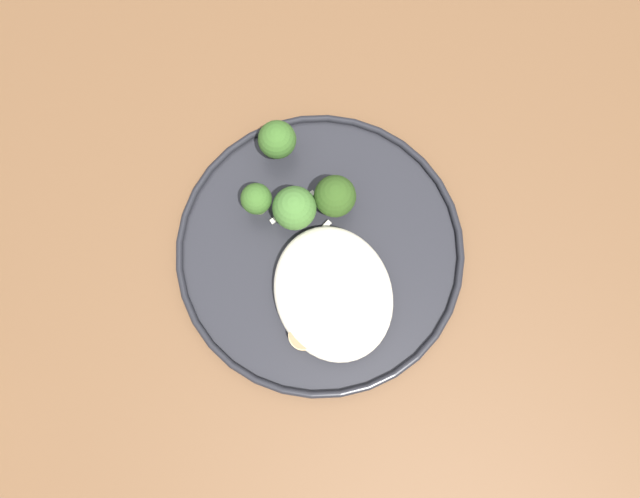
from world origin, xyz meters
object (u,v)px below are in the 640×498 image
seared_scallop_tilted_round (330,300)px  broccoli_floret_small_sprig (277,140)px  seared_scallop_rear_pale (296,303)px  broccoli_floret_front_edge (257,200)px  broccoli_floret_tall_stalk (335,197)px  seared_scallop_half_hidden (323,279)px  dinner_plate (320,251)px  broccoli_floret_near_rim (299,207)px  seared_scallop_tiny_bay (303,336)px

seared_scallop_tilted_round → broccoli_floret_small_sprig: broccoli_floret_small_sprig is taller
seared_scallop_rear_pale → broccoli_floret_front_edge: size_ratio=0.51×
seared_scallop_rear_pale → broccoli_floret_tall_stalk: size_ratio=0.50×
seared_scallop_tilted_round → seared_scallop_half_hidden: 0.02m
dinner_plate → broccoli_floret_tall_stalk: size_ratio=5.49×
dinner_plate → broccoli_floret_front_edge: (-0.06, -0.04, 0.03)m
seared_scallop_rear_pale → broccoli_floret_near_rim: (-0.08, 0.03, 0.02)m
seared_scallop_rear_pale → broccoli_floret_tall_stalk: broccoli_floret_tall_stalk is taller
broccoli_floret_front_edge → broccoli_floret_small_sprig: broccoli_floret_small_sprig is taller
dinner_plate → broccoli_floret_tall_stalk: broccoli_floret_tall_stalk is taller
seared_scallop_tilted_round → broccoli_floret_small_sprig: (-0.16, 0.00, 0.02)m
seared_scallop_tiny_bay → seared_scallop_tilted_round: (-0.02, 0.04, -0.00)m
seared_scallop_tiny_bay → broccoli_floret_front_edge: (-0.14, -0.00, 0.02)m
seared_scallop_rear_pale → broccoli_floret_near_rim: size_ratio=0.47×
seared_scallop_half_hidden → broccoli_floret_front_edge: (-0.09, -0.04, 0.02)m
seared_scallop_rear_pale → broccoli_floret_small_sprig: size_ratio=0.49×
broccoli_floret_near_rim → broccoli_floret_small_sprig: (-0.07, 0.00, 0.00)m
dinner_plate → broccoli_floret_small_sprig: bearing=-177.2°
broccoli_floret_near_rim → broccoli_floret_tall_stalk: size_ratio=1.05×
broccoli_floret_near_rim → seared_scallop_half_hidden: bearing=0.2°
seared_scallop_tilted_round → broccoli_floret_small_sprig: 0.17m
seared_scallop_rear_pale → broccoli_floret_front_edge: bearing=-178.0°
broccoli_floret_near_rim → broccoli_floret_front_edge: bearing=-119.2°
broccoli_floret_near_rim → broccoli_floret_front_edge: size_ratio=1.09×
dinner_plate → broccoli_floret_small_sprig: broccoli_floret_small_sprig is taller
seared_scallop_rear_pale → seared_scallop_tilted_round: bearing=75.9°
seared_scallop_tilted_round → broccoli_floret_front_edge: (-0.11, -0.04, 0.02)m
seared_scallop_tiny_bay → broccoli_floret_near_rim: size_ratio=0.51×
seared_scallop_tilted_round → broccoli_floret_tall_stalk: 0.10m
seared_scallop_rear_pale → seared_scallop_tiny_bay: bearing=-5.8°
seared_scallop_tilted_round → broccoli_floret_near_rim: broccoli_floret_near_rim is taller
dinner_plate → broccoli_floret_small_sprig: 0.12m
dinner_plate → seared_scallop_tiny_bay: seared_scallop_tiny_bay is taller
seared_scallop_tiny_bay → broccoli_floret_small_sprig: size_ratio=0.53×
dinner_plate → seared_scallop_tiny_bay: size_ratio=10.16×
broccoli_floret_small_sprig → dinner_plate: bearing=2.8°
seared_scallop_tilted_round → broccoli_floret_tall_stalk: (-0.09, 0.04, 0.02)m
broccoli_floret_near_rim → seared_scallop_tiny_bay: bearing=-17.2°
dinner_plate → broccoli_floret_near_rim: broccoli_floret_near_rim is taller
dinner_plate → seared_scallop_tilted_round: 0.05m
seared_scallop_rear_pale → broccoli_floret_tall_stalk: (-0.08, 0.07, 0.02)m
seared_scallop_rear_pale → seared_scallop_half_hidden: seared_scallop_half_hidden is taller
broccoli_floret_near_rim → broccoli_floret_small_sprig: 0.07m
broccoli_floret_front_edge → seared_scallop_tilted_round: bearing=17.8°
seared_scallop_rear_pale → broccoli_floret_near_rim: bearing=158.8°
seared_scallop_tiny_bay → seared_scallop_tilted_round: size_ratio=0.94×
broccoli_floret_small_sprig → seared_scallop_tilted_round: bearing=-0.7°
broccoli_floret_front_edge → broccoli_floret_near_rim: bearing=60.8°
broccoli_floret_tall_stalk → broccoli_floret_small_sprig: size_ratio=0.98×
seared_scallop_rear_pale → dinner_plate: bearing=137.2°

